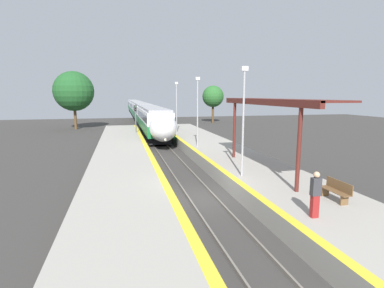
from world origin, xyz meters
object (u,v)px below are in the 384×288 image
Objects in this scene: railway_signal at (136,119)px; lamppost_mid at (198,108)px; platform_bench at (337,190)px; lamppost_near at (243,115)px; lamppost_far at (176,104)px; person_waiting at (315,194)px; train at (139,110)px.

railway_signal is 12.85m from lamppost_mid.
lamppost_near reaches higher than platform_bench.
lamppost_far is at bearing 90.00° from lamppost_mid.
railway_signal is (-5.20, 28.19, 0.75)m from person_waiting.
platform_bench is 0.26× the size of lamppost_mid.
platform_bench is 25.55m from lamppost_far.
person_waiting is 0.29× the size of lamppost_far.
lamppost_mid reaches higher than railway_signal.
railway_signal is at bearing 102.44° from lamppost_near.
platform_bench is at bearing -62.71° from lamppost_near.
person_waiting is at bearing -89.25° from lamppost_far.
lamppost_far is at bearing -85.41° from train.
person_waiting is 0.29× the size of lamppost_mid.
platform_bench is at bearing 33.89° from person_waiting.
railway_signal is 0.70× the size of lamppost_far.
train is at bearing 93.48° from lamppost_mid.
lamppost_mid is (-2.46, 15.01, 3.00)m from platform_bench.
railway_signal is 0.70× the size of lamppost_near.
person_waiting is 6.69m from lamppost_near.
train is 45.17× the size of person_waiting.
person_waiting is (2.92, -58.73, -0.40)m from train.
lamppost_mid is at bearing 99.30° from platform_bench.
train is 42.44m from lamppost_mid.
train is 13.15× the size of lamppost_mid.
railway_signal is at bearing 100.46° from person_waiting.
lamppost_near is (-0.35, 6.18, 2.53)m from person_waiting.
train is 52.66m from lamppost_near.
railway_signal is at bearing 112.43° from lamppost_mid.
lamppost_near and lamppost_mid have the same top height.
lamppost_mid is at bearing 90.00° from lamppost_near.
lamppost_far is at bearing -17.38° from railway_signal.
lamppost_mid reaches higher than platform_bench.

